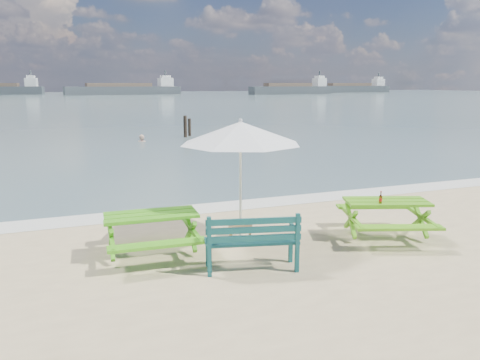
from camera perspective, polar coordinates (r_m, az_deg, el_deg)
name	(u,v)px	position (r m, az deg, el deg)	size (l,w,h in m)	color
sea	(81,100)	(91.10, -18.85, 9.24)	(300.00, 300.00, 0.00)	slate
foam_strip	(212,208)	(11.47, -3.49, -3.39)	(22.00, 0.90, 0.01)	silver
picnic_table_left	(152,235)	(8.45, -10.69, -6.61)	(1.67, 1.84, 0.76)	#449E18
picnic_table_right	(386,220)	(9.65, 17.33, -4.64)	(2.08, 2.19, 0.76)	#55A018
park_bench	(252,252)	(7.73, 1.42, -8.77)	(1.59, 0.84, 0.93)	#114547
side_table	(240,232)	(9.17, 0.06, -6.31)	(0.60, 0.60, 0.30)	brown
patio_umbrella	(241,133)	(8.76, 0.06, 5.76)	(3.01, 3.01, 2.30)	silver
beer_bottle	(381,199)	(9.26, 16.76, -2.28)	(0.06, 0.06, 0.24)	#924415
swimmer	(142,149)	(25.15, -11.84, 3.67)	(0.68, 0.57, 1.58)	tan
mooring_pilings	(187,129)	(26.82, -6.48, 6.25)	(0.58, 0.78, 1.41)	black
cargo_ships	(203,90)	(133.31, -4.48, 10.93)	(128.70, 30.04, 4.40)	#383E42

